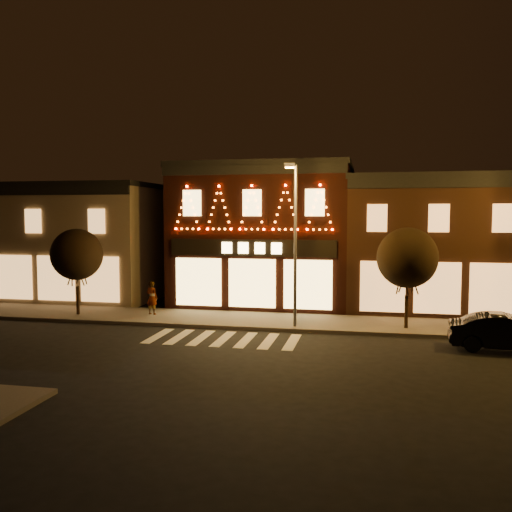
% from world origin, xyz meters
% --- Properties ---
extents(ground, '(120.00, 120.00, 0.00)m').
position_xyz_m(ground, '(0.00, 0.00, 0.00)').
color(ground, black).
rests_on(ground, ground).
extents(sidewalk_far, '(44.00, 4.00, 0.15)m').
position_xyz_m(sidewalk_far, '(2.00, 8.00, 0.07)').
color(sidewalk_far, '#47423D').
rests_on(sidewalk_far, ground).
extents(building_left, '(12.20, 8.28, 7.30)m').
position_xyz_m(building_left, '(-13.00, 13.99, 3.66)').
color(building_left, '#786C55').
rests_on(building_left, ground).
extents(building_pulp, '(10.20, 8.34, 8.30)m').
position_xyz_m(building_pulp, '(0.00, 13.98, 4.16)').
color(building_pulp, black).
rests_on(building_pulp, ground).
extents(building_right_a, '(9.20, 8.28, 7.50)m').
position_xyz_m(building_right_a, '(9.50, 13.99, 3.76)').
color(building_right_a, '#381E13').
rests_on(building_right_a, ground).
extents(streetlamp_mid, '(0.48, 1.71, 7.50)m').
position_xyz_m(streetlamp_mid, '(2.76, 6.38, 4.55)').
color(streetlamp_mid, '#59595E').
rests_on(streetlamp_mid, sidewalk_far).
extents(tree_left, '(2.69, 2.69, 4.49)m').
position_xyz_m(tree_left, '(-8.81, 7.40, 3.29)').
color(tree_left, black).
rests_on(tree_left, sidewalk_far).
extents(tree_right, '(2.78, 2.78, 4.64)m').
position_xyz_m(tree_right, '(7.85, 7.29, 3.40)').
color(tree_right, black).
rests_on(tree_right, sidewalk_far).
extents(dark_sedan, '(4.50, 1.88, 1.45)m').
position_xyz_m(dark_sedan, '(11.50, 4.27, 0.72)').
color(dark_sedan, black).
rests_on(dark_sedan, ground).
extents(pedestrian, '(0.73, 0.58, 1.76)m').
position_xyz_m(pedestrian, '(-4.99, 8.15, 1.03)').
color(pedestrian, gray).
rests_on(pedestrian, sidewalk_far).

